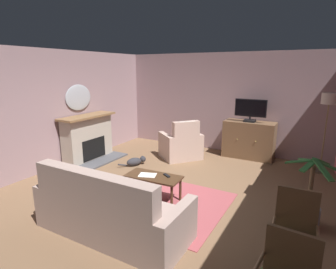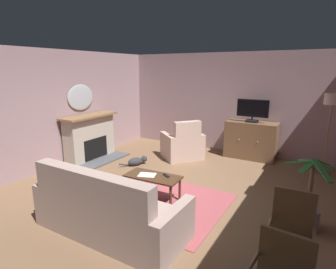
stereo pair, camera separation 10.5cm
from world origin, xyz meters
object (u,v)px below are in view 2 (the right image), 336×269
at_px(tv_cabinet, 251,141).
at_px(coffee_table, 153,179).
at_px(wall_mirror_oval, 81,97).
at_px(fireplace, 91,139).
at_px(television, 253,110).
at_px(folded_newspaper, 147,175).
at_px(tv_remote, 166,175).
at_px(cat, 137,161).
at_px(sofa_floral, 108,212).
at_px(potted_plant_tall_palm_by_window, 307,212).
at_px(floor_lamp, 331,109).
at_px(side_chair_mid_row, 290,240).
at_px(armchair_beside_cabinet, 183,146).

height_order(tv_cabinet, coffee_table, tv_cabinet).
height_order(wall_mirror_oval, tv_cabinet, wall_mirror_oval).
height_order(fireplace, tv_cabinet, fireplace).
relative_size(television, folded_newspaper, 2.62).
height_order(fireplace, tv_remote, fireplace).
xyz_separation_m(fireplace, coffee_table, (2.62, -1.08, -0.15)).
bearing_deg(cat, fireplace, -170.08).
height_order(sofa_floral, potted_plant_tall_palm_by_window, potted_plant_tall_palm_by_window).
bearing_deg(floor_lamp, wall_mirror_oval, -160.57).
height_order(coffee_table, side_chair_mid_row, side_chair_mid_row).
bearing_deg(cat, tv_cabinet, 41.67).
xyz_separation_m(tv_cabinet, tv_remote, (-0.67, -3.17, 0.01)).
height_order(tv_cabinet, cat, tv_cabinet).
relative_size(sofa_floral, cat, 3.62).
bearing_deg(sofa_floral, floor_lamp, 58.68).
bearing_deg(sofa_floral, coffee_table, 91.26).
relative_size(fireplace, cat, 2.56).
distance_m(folded_newspaper, armchair_beside_cabinet, 2.44).
relative_size(wall_mirror_oval, coffee_table, 0.80).
distance_m(television, floor_lamp, 1.71).
relative_size(fireplace, floor_lamp, 0.88).
relative_size(wall_mirror_oval, tv_cabinet, 0.63).
height_order(wall_mirror_oval, floor_lamp, wall_mirror_oval).
distance_m(tv_remote, cat, 1.99).
xyz_separation_m(side_chair_mid_row, cat, (-3.67, 2.20, -0.43)).
xyz_separation_m(fireplace, tv_remote, (2.83, -0.97, -0.08)).
distance_m(coffee_table, sofa_floral, 1.18).
relative_size(wall_mirror_oval, armchair_beside_cabinet, 0.65).
bearing_deg(armchair_beside_cabinet, coffee_table, -74.95).
bearing_deg(potted_plant_tall_palm_by_window, coffee_table, -170.39).
bearing_deg(tv_cabinet, wall_mirror_oval, -149.61).
height_order(sofa_floral, armchair_beside_cabinet, armchair_beside_cabinet).
relative_size(tv_cabinet, floor_lamp, 0.72).
relative_size(folded_newspaper, floor_lamp, 0.17).
bearing_deg(armchair_beside_cabinet, potted_plant_tall_palm_by_window, -32.43).
distance_m(television, tv_remote, 3.29).
distance_m(folded_newspaper, side_chair_mid_row, 2.59).
bearing_deg(armchair_beside_cabinet, fireplace, -147.26).
xyz_separation_m(folded_newspaper, side_chair_mid_row, (2.44, -0.88, 0.08)).
xyz_separation_m(television, sofa_floral, (-0.85, -4.40, -0.94)).
height_order(coffee_table, folded_newspaper, folded_newspaper).
bearing_deg(tv_cabinet, sofa_floral, -100.83).
xyz_separation_m(wall_mirror_oval, cat, (1.53, 0.22, -1.48)).
height_order(sofa_floral, side_chair_mid_row, side_chair_mid_row).
bearing_deg(tv_cabinet, cat, -138.33).
bearing_deg(armchair_beside_cabinet, wall_mirror_oval, -150.25).
distance_m(coffee_table, armchair_beside_cabinet, 2.44).
bearing_deg(tv_remote, wall_mirror_oval, 14.38).
height_order(television, sofa_floral, television).
relative_size(fireplace, sofa_floral, 0.71).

